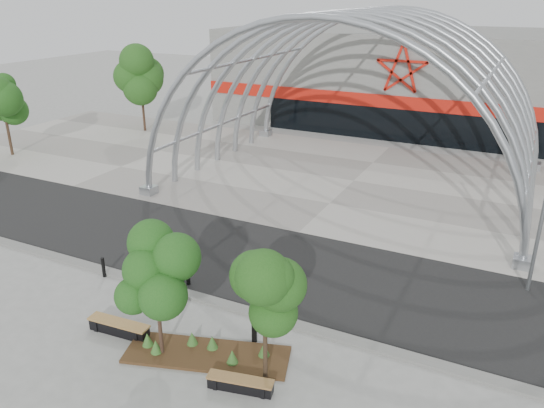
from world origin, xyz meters
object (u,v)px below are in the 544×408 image
Objects in this scene: signal_pole at (541,225)px; street_tree_0 at (155,278)px; bench_0 at (119,328)px; bench_1 at (240,384)px; street_tree_1 at (265,298)px; bollard_2 at (169,295)px.

signal_pole reaches higher than street_tree_0.
bench_0 is (-2.04, 0.28, -2.64)m from street_tree_0.
street_tree_1 is at bearing 58.38° from bench_1.
street_tree_1 is 2.82m from bench_1.
street_tree_1 is 1.96× the size of bench_1.
bollard_2 is (0.60, 2.09, 0.30)m from bench_0.
street_tree_1 reaches higher than bench_1.
street_tree_0 is 3.34m from bench_0.
signal_pole is 2.34× the size of bench_0.
bench_0 is 5.17m from bench_1.
bollard_2 is at bearing 158.77° from street_tree_1.
signal_pole is at bearing 36.92° from bench_0.
street_tree_1 reaches higher than bench_0.
street_tree_0 is 3.62m from bollard_2.
bollard_2 is (-11.93, -7.33, -2.30)m from signal_pole.
bollard_2 reaches higher than bench_1.
signal_pole reaches higher than bench_1.
bench_0 is (-12.54, -9.42, -2.60)m from signal_pole.
signal_pole is 14.29m from street_tree_0.
street_tree_1 reaches higher than bollard_2.
bench_0 is at bearing -143.08° from signal_pole.
bollard_2 is at bearing 149.43° from bench_1.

